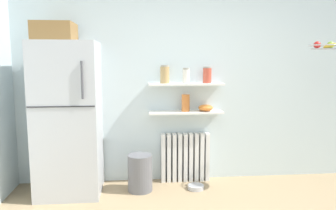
# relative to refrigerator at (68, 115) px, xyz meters

# --- Properties ---
(back_wall) EXTENTS (7.04, 0.10, 2.60)m
(back_wall) POSITION_rel_refrigerator_xyz_m (1.49, 0.38, 0.36)
(back_wall) COLOR silver
(back_wall) RESTS_ON ground_plane
(refrigerator) EXTENTS (0.72, 0.69, 1.99)m
(refrigerator) POSITION_rel_refrigerator_xyz_m (0.00, 0.00, 0.00)
(refrigerator) COLOR #B7BABF
(refrigerator) RESTS_ON ground_plane
(radiator) EXTENTS (0.63, 0.12, 0.63)m
(radiator) POSITION_rel_refrigerator_xyz_m (1.42, 0.25, -0.62)
(radiator) COLOR white
(radiator) RESTS_ON ground_plane
(wall_shelf_lower) EXTENTS (0.94, 0.22, 0.02)m
(wall_shelf_lower) POSITION_rel_refrigerator_xyz_m (1.42, 0.22, -0.02)
(wall_shelf_lower) COLOR white
(wall_shelf_upper) EXTENTS (0.94, 0.22, 0.02)m
(wall_shelf_upper) POSITION_rel_refrigerator_xyz_m (1.42, 0.22, 0.33)
(wall_shelf_upper) COLOR white
(storage_jar_0) EXTENTS (0.11, 0.11, 0.23)m
(storage_jar_0) POSITION_rel_refrigerator_xyz_m (1.15, 0.22, 0.46)
(storage_jar_0) COLOR tan
(storage_jar_0) RESTS_ON wall_shelf_upper
(storage_jar_1) EXTENTS (0.09, 0.09, 0.19)m
(storage_jar_1) POSITION_rel_refrigerator_xyz_m (1.42, 0.22, 0.44)
(storage_jar_1) COLOR silver
(storage_jar_1) RESTS_ON wall_shelf_upper
(storage_jar_2) EXTENTS (0.11, 0.11, 0.21)m
(storage_jar_2) POSITION_rel_refrigerator_xyz_m (1.68, 0.22, 0.45)
(storage_jar_2) COLOR #C64C38
(storage_jar_2) RESTS_ON wall_shelf_upper
(vase) EXTENTS (0.10, 0.10, 0.22)m
(vase) POSITION_rel_refrigerator_xyz_m (1.41, 0.22, 0.10)
(vase) COLOR #CC7033
(vase) RESTS_ON wall_shelf_lower
(shelf_bowl) EXTENTS (0.19, 0.19, 0.08)m
(shelf_bowl) POSITION_rel_refrigerator_xyz_m (1.67, 0.22, 0.03)
(shelf_bowl) COLOR orange
(shelf_bowl) RESTS_ON wall_shelf_lower
(trash_bin) EXTENTS (0.29, 0.29, 0.45)m
(trash_bin) POSITION_rel_refrigerator_xyz_m (0.83, -0.03, -0.71)
(trash_bin) COLOR slate
(trash_bin) RESTS_ON ground_plane
(pet_food_bowl) EXTENTS (0.20, 0.20, 0.05)m
(pet_food_bowl) POSITION_rel_refrigerator_xyz_m (1.51, -0.05, -0.91)
(pet_food_bowl) COLOR #B7B7BC
(pet_food_bowl) RESTS_ON ground_plane
(hanging_fruit_basket) EXTENTS (0.35, 0.35, 0.09)m
(hanging_fruit_basket) POSITION_rel_refrigerator_xyz_m (2.93, -0.25, 0.79)
(hanging_fruit_basket) COLOR #B2B2B7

